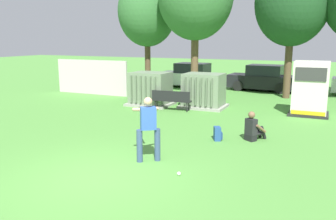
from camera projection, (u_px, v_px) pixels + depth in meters
name	position (u px, v px, depth m)	size (l,w,h in m)	color
ground_plane	(99.00, 177.00, 8.34)	(96.00, 96.00, 0.00)	#51933D
fence_panel	(92.00, 77.00, 20.70)	(4.80, 0.12, 2.00)	beige
transformer_west	(150.00, 89.00, 17.24)	(2.10, 1.70, 1.62)	#9E9B93
transformer_mid_west	(204.00, 91.00, 16.64)	(2.10, 1.70, 1.62)	#9E9B93
generator_enclosure	(310.00, 89.00, 14.92)	(1.60, 1.40, 2.30)	#262626
park_bench	(171.00, 99.00, 15.96)	(1.83, 0.54, 0.92)	black
batter	(148.00, 125.00, 9.31)	(1.19, 1.42, 1.74)	#384C75
sports_ball	(179.00, 174.00, 8.45)	(0.09, 0.09, 0.09)	white
seated_spectator	(253.00, 129.00, 11.32)	(0.68, 0.78, 0.96)	black
backpack	(218.00, 134.00, 11.35)	(0.35, 0.38, 0.44)	#264C8C
tree_left	(147.00, 12.00, 22.41)	(3.74, 3.74, 7.15)	brown
tree_center_right	(292.00, 3.00, 18.47)	(3.88, 3.88, 7.41)	brown
parked_car_leftmost	(191.00, 76.00, 23.70)	(4.29, 2.10, 1.62)	silver
parked_car_left_of_center	(263.00, 79.00, 22.06)	(4.33, 2.18, 1.62)	black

